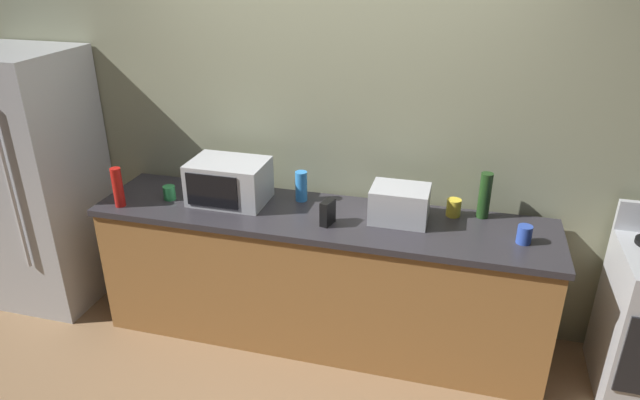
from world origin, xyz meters
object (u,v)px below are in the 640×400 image
at_px(bottle_wine, 485,195).
at_px(mug_blue, 524,234).
at_px(toaster_oven, 400,204).
at_px(mug_yellow, 454,208).
at_px(refrigerator, 37,181).
at_px(bottle_spray_cleaner, 301,186).
at_px(mug_green, 169,193).
at_px(microwave, 229,181).
at_px(cordless_phone, 328,213).
at_px(bottle_hot_sauce, 118,187).

height_order(bottle_wine, mug_blue, bottle_wine).
xyz_separation_m(toaster_oven, bottle_wine, (0.48, 0.17, 0.04)).
bearing_deg(toaster_oven, mug_yellow, 24.53).
distance_m(refrigerator, mug_blue, 3.23).
height_order(refrigerator, bottle_spray_cleaner, refrigerator).
distance_m(mug_yellow, mug_green, 1.80).
relative_size(microwave, bottle_spray_cleaner, 2.44).
bearing_deg(bottle_spray_cleaner, toaster_oven, -10.22).
bearing_deg(refrigerator, toaster_oven, 1.37).
xyz_separation_m(microwave, cordless_phone, (0.69, -0.15, -0.06)).
height_order(toaster_oven, mug_green, toaster_oven).
bearing_deg(microwave, mug_yellow, 6.30).
bearing_deg(bottle_wine, mug_blue, -50.83).
xyz_separation_m(microwave, toaster_oven, (1.09, 0.01, -0.03)).
distance_m(cordless_phone, bottle_spray_cleaner, 0.38).
bearing_deg(bottle_wine, mug_green, -172.39).
relative_size(microwave, cordless_phone, 3.20).
bearing_deg(microwave, toaster_oven, 0.64).
bearing_deg(bottle_hot_sauce, bottle_spray_cleaner, 19.45).
xyz_separation_m(bottle_hot_sauce, bottle_spray_cleaner, (1.08, 0.38, -0.03)).
xyz_separation_m(bottle_spray_cleaner, mug_yellow, (0.96, 0.03, -0.04)).
bearing_deg(mug_yellow, toaster_oven, -155.47).
xyz_separation_m(toaster_oven, bottle_hot_sauce, (-1.73, -0.26, 0.02)).
bearing_deg(mug_blue, bottle_hot_sauce, -176.20).
relative_size(bottle_hot_sauce, mug_blue, 2.46).
bearing_deg(bottle_wine, bottle_spray_cleaner, -177.24).
height_order(cordless_phone, mug_green, cordless_phone).
bearing_deg(bottle_hot_sauce, mug_blue, 3.80).
xyz_separation_m(bottle_hot_sauce, bottle_wine, (2.21, 0.44, 0.01)).
bearing_deg(toaster_oven, cordless_phone, -157.47).
xyz_separation_m(mug_yellow, mug_green, (-1.79, -0.23, -0.01)).
bearing_deg(toaster_oven, mug_blue, -8.31).
bearing_deg(refrigerator, bottle_hot_sauce, -14.38).
bearing_deg(mug_yellow, mug_blue, -31.87).
height_order(microwave, mug_blue, microwave).
distance_m(microwave, mug_green, 0.41).
bearing_deg(refrigerator, microwave, 1.91).
height_order(bottle_wine, mug_yellow, bottle_wine).
distance_m(bottle_spray_cleaner, bottle_wine, 1.13).
bearing_deg(mug_blue, refrigerator, 179.24).
bearing_deg(mug_green, bottle_wine, 7.61).
bearing_deg(toaster_oven, refrigerator, -178.63).
xyz_separation_m(cordless_phone, mug_yellow, (0.71, 0.31, -0.02)).
relative_size(microwave, toaster_oven, 1.41).
bearing_deg(microwave, bottle_spray_cleaner, 16.28).
distance_m(bottle_spray_cleaner, mug_blue, 1.37).
relative_size(toaster_oven, mug_yellow, 3.17).
distance_m(bottle_spray_cleaner, mug_green, 0.86).
relative_size(bottle_wine, mug_blue, 2.74).
xyz_separation_m(mug_green, mug_blue, (2.18, -0.01, 0.01)).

